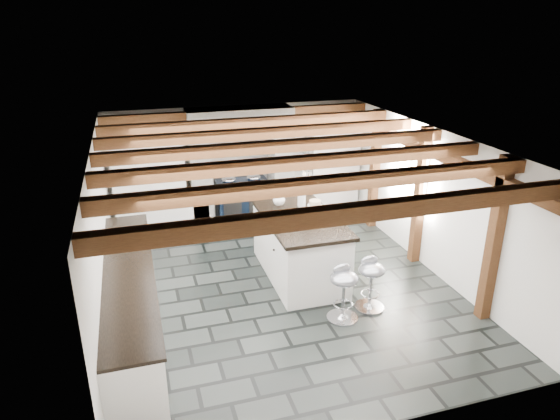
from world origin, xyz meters
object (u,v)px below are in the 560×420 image
object	(u,v)px
kitchen_island	(299,245)
bar_stool_far	(343,287)
range_cooker	(242,201)
bar_stool_near	(371,278)

from	to	relation	value
kitchen_island	bar_stool_far	world-z (taller)	kitchen_island
kitchen_island	range_cooker	bearing A→B (deg)	99.20
bar_stool_near	range_cooker	bearing A→B (deg)	105.24
kitchen_island	bar_stool_near	bearing A→B (deg)	-61.93
bar_stool_near	bar_stool_far	world-z (taller)	bar_stool_far
kitchen_island	bar_stool_far	distance (m)	1.38
range_cooker	bar_stool_near	xyz separation A→B (m)	(1.02, -3.62, 0.02)
kitchen_island	bar_stool_near	xyz separation A→B (m)	(0.65, -1.23, -0.04)
range_cooker	bar_stool_far	world-z (taller)	range_cooker
range_cooker	bar_stool_near	world-z (taller)	range_cooker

